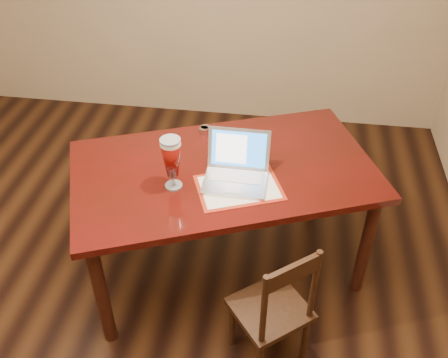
# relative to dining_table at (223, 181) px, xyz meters

# --- Properties ---
(ground) EXTENTS (5.00, 5.00, 0.00)m
(ground) POSITION_rel_dining_table_xyz_m (-0.50, -0.47, -0.75)
(ground) COLOR black
(ground) RESTS_ON ground
(room_shell) EXTENTS (4.51, 5.01, 2.71)m
(room_shell) POSITION_rel_dining_table_xyz_m (-0.50, -0.47, 1.01)
(room_shell) COLOR tan
(room_shell) RESTS_ON ground
(dining_table) EXTENTS (2.04, 1.60, 1.16)m
(dining_table) POSITION_rel_dining_table_xyz_m (0.00, 0.00, 0.00)
(dining_table) COLOR #430909
(dining_table) RESTS_ON ground
(dining_chair) EXTENTS (0.52, 0.52, 0.89)m
(dining_chair) POSITION_rel_dining_table_xyz_m (0.38, -0.66, -0.33)
(dining_chair) COLOR black
(dining_chair) RESTS_ON ground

